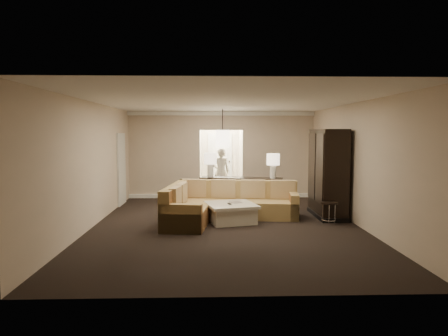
{
  "coord_description": "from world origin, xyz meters",
  "views": [
    {
      "loc": [
        -0.34,
        -8.96,
        2.1
      ],
      "look_at": [
        -0.0,
        1.2,
        1.21
      ],
      "focal_mm": 32.0,
      "sensor_mm": 36.0,
      "label": 1
    }
  ],
  "objects_px": {
    "armoire": "(328,175)",
    "drink_table": "(329,208)",
    "coffee_table": "(231,212)",
    "sectional_sofa": "(221,205)",
    "person": "(221,170)",
    "console_table": "(241,190)"
  },
  "relations": [
    {
      "from": "armoire",
      "to": "person",
      "type": "distance_m",
      "value": 4.28
    },
    {
      "from": "sectional_sofa",
      "to": "console_table",
      "type": "distance_m",
      "value": 1.51
    },
    {
      "from": "person",
      "to": "coffee_table",
      "type": "bearing_deg",
      "value": 84.33
    },
    {
      "from": "armoire",
      "to": "drink_table",
      "type": "height_order",
      "value": "armoire"
    },
    {
      "from": "console_table",
      "to": "armoire",
      "type": "distance_m",
      "value": 2.42
    },
    {
      "from": "console_table",
      "to": "sectional_sofa",
      "type": "bearing_deg",
      "value": -100.1
    },
    {
      "from": "sectional_sofa",
      "to": "armoire",
      "type": "relative_size",
      "value": 1.51
    },
    {
      "from": "coffee_table",
      "to": "armoire",
      "type": "height_order",
      "value": "armoire"
    },
    {
      "from": "armoire",
      "to": "drink_table",
      "type": "xyz_separation_m",
      "value": [
        -0.19,
        -0.82,
        -0.69
      ]
    },
    {
      "from": "console_table",
      "to": "person",
      "type": "height_order",
      "value": "person"
    },
    {
      "from": "console_table",
      "to": "drink_table",
      "type": "xyz_separation_m",
      "value": [
        1.9,
        -1.91,
        -0.15
      ]
    },
    {
      "from": "console_table",
      "to": "drink_table",
      "type": "bearing_deg",
      "value": -31.54
    },
    {
      "from": "sectional_sofa",
      "to": "armoire",
      "type": "distance_m",
      "value": 2.79
    },
    {
      "from": "sectional_sofa",
      "to": "person",
      "type": "relative_size",
      "value": 1.87
    },
    {
      "from": "armoire",
      "to": "sectional_sofa",
      "type": "bearing_deg",
      "value": -174.12
    },
    {
      "from": "armoire",
      "to": "person",
      "type": "relative_size",
      "value": 1.24
    },
    {
      "from": "drink_table",
      "to": "person",
      "type": "relative_size",
      "value": 0.29
    },
    {
      "from": "drink_table",
      "to": "coffee_table",
      "type": "bearing_deg",
      "value": 173.45
    },
    {
      "from": "coffee_table",
      "to": "person",
      "type": "height_order",
      "value": "person"
    },
    {
      "from": "coffee_table",
      "to": "armoire",
      "type": "bearing_deg",
      "value": 12.72
    },
    {
      "from": "coffee_table",
      "to": "console_table",
      "type": "height_order",
      "value": "console_table"
    },
    {
      "from": "coffee_table",
      "to": "person",
      "type": "relative_size",
      "value": 0.75
    }
  ]
}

